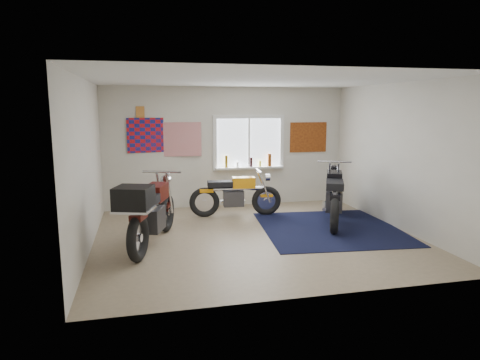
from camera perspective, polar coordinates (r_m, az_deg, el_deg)
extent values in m
plane|color=#9E896B|center=(7.61, 2.04, -7.54)|extent=(5.50, 5.50, 0.00)
plane|color=white|center=(7.28, 2.17, 13.21)|extent=(5.50, 5.50, 0.00)
plane|color=silver|center=(9.74, -1.72, 4.38)|extent=(5.50, 0.00, 5.50)
plane|color=silver|center=(4.98, 9.59, -0.89)|extent=(5.50, 0.00, 5.50)
plane|color=silver|center=(7.13, -19.79, 1.84)|extent=(0.00, 5.00, 5.00)
plane|color=silver|center=(8.46, 20.43, 2.96)|extent=(0.00, 5.00, 5.00)
cube|color=black|center=(8.25, 11.91, -6.31)|extent=(2.74, 2.83, 0.01)
cube|color=white|center=(9.83, 1.17, 5.01)|extent=(1.50, 0.02, 1.10)
cube|color=white|center=(9.78, 1.20, 8.45)|extent=(1.66, 0.06, 0.08)
cube|color=white|center=(9.88, 1.18, 1.59)|extent=(1.66, 0.06, 0.08)
cube|color=white|center=(9.65, -3.38, 4.91)|extent=(0.08, 0.06, 1.10)
cube|color=white|center=(10.04, 5.59, 5.07)|extent=(0.08, 0.06, 1.10)
cube|color=white|center=(9.81, 1.19, 5.01)|extent=(0.04, 0.06, 1.10)
cube|color=white|center=(9.82, 1.26, 1.66)|extent=(1.60, 0.16, 0.04)
cylinder|color=#8B6814|center=(9.67, -1.84, 2.49)|extent=(0.07, 0.07, 0.28)
cylinder|color=white|center=(9.73, -0.34, 2.07)|extent=(0.06, 0.06, 0.12)
cylinder|color=black|center=(9.80, 1.50, 2.41)|extent=(0.06, 0.06, 0.22)
cylinder|color=gold|center=(9.86, 2.70, 2.22)|extent=(0.05, 0.05, 0.14)
cylinder|color=brown|center=(9.91, 3.95, 2.71)|extent=(0.09, 0.09, 0.30)
plane|color=red|center=(9.52, -11.85, 5.86)|extent=(1.00, 0.07, 1.00)
plane|color=red|center=(9.54, -7.90, 5.38)|extent=(0.90, 0.09, 0.90)
cube|color=#BE7836|center=(9.50, -13.17, 8.83)|extent=(0.18, 0.02, 0.24)
cube|color=#A54C14|center=(10.27, 9.09, 5.65)|extent=(0.90, 0.03, 0.70)
torus|color=black|center=(9.03, 3.54, -2.76)|extent=(0.63, 0.18, 0.62)
torus|color=black|center=(8.88, -4.77, -2.99)|extent=(0.63, 0.18, 0.62)
cylinder|color=silver|center=(9.03, 3.54, -2.76)|extent=(0.11, 0.10, 0.10)
cylinder|color=silver|center=(8.88, -4.77, -2.99)|extent=(0.11, 0.10, 0.10)
cylinder|color=silver|center=(8.88, -0.58, -1.18)|extent=(1.18, 0.20, 0.08)
cube|color=#313033|center=(8.91, -0.88, -2.48)|extent=(0.44, 0.30, 0.32)
cylinder|color=silver|center=(9.08, -0.98, -2.86)|extent=(0.52, 0.12, 0.07)
cube|color=orange|center=(8.87, 0.49, -0.33)|extent=(0.49, 0.29, 0.22)
cube|color=black|center=(8.83, -2.69, -0.51)|extent=(0.54, 0.31, 0.11)
cube|color=orange|center=(8.83, -4.49, -1.39)|extent=(0.29, 0.18, 0.07)
cube|color=orange|center=(9.00, 3.55, -2.07)|extent=(0.27, 0.16, 0.05)
cylinder|color=silver|center=(8.88, 2.52, 1.26)|extent=(0.09, 0.58, 0.03)
cylinder|color=silver|center=(8.94, 3.69, 0.33)|extent=(0.11, 0.16, 0.15)
torus|color=black|center=(9.40, 12.27, -2.23)|extent=(0.42, 0.70, 0.70)
torus|color=black|center=(7.87, 12.46, -4.55)|extent=(0.42, 0.70, 0.70)
cylinder|color=silver|center=(9.40, 12.27, -2.23)|extent=(0.15, 0.16, 0.12)
cylinder|color=silver|center=(7.87, 12.46, -4.55)|extent=(0.15, 0.16, 0.12)
cylinder|color=silver|center=(8.56, 12.44, -1.03)|extent=(0.67, 1.33, 0.10)
cube|color=#313033|center=(8.56, 12.39, -2.71)|extent=(0.49, 0.59, 0.38)
cylinder|color=silver|center=(8.58, 11.17, -3.40)|extent=(0.32, 0.59, 0.08)
cube|color=black|center=(8.74, 12.45, 0.22)|extent=(0.49, 0.63, 0.27)
cube|color=black|center=(8.16, 12.53, -0.61)|extent=(0.54, 0.69, 0.13)
cube|color=black|center=(7.86, 12.54, -2.16)|extent=(0.30, 0.38, 0.09)
cube|color=black|center=(9.37, 12.30, -1.43)|extent=(0.27, 0.35, 0.06)
cylinder|color=silver|center=(9.07, 12.47, 2.42)|extent=(0.65, 0.32, 0.04)
cylinder|color=silver|center=(9.31, 12.41, 1.50)|extent=(0.21, 0.17, 0.18)
torus|color=black|center=(7.95, -9.82, -4.26)|extent=(0.37, 0.73, 0.72)
torus|color=black|center=(6.51, -13.44, -7.51)|extent=(0.37, 0.73, 0.72)
cylinder|color=silver|center=(7.95, -9.82, -4.26)|extent=(0.14, 0.15, 0.12)
cylinder|color=silver|center=(6.51, -13.44, -7.51)|extent=(0.14, 0.15, 0.12)
cylinder|color=silver|center=(7.14, -11.53, -3.15)|extent=(0.54, 1.36, 0.10)
cube|color=#313033|center=(7.15, -11.60, -5.15)|extent=(0.45, 0.57, 0.38)
cylinder|color=silver|center=(7.23, -12.92, -5.94)|extent=(0.27, 0.60, 0.08)
cube|color=#430F0A|center=(7.30, -11.12, -1.61)|extent=(0.45, 0.62, 0.27)
cube|color=black|center=(6.75, -12.53, -2.77)|extent=(0.49, 0.68, 0.13)
cube|color=#430F0A|center=(6.48, -13.39, -4.74)|extent=(0.27, 0.37, 0.09)
cube|color=#430F0A|center=(7.92, -9.84, -3.32)|extent=(0.25, 0.34, 0.06)
cylinder|color=silver|center=(7.61, -10.38, 1.08)|extent=(0.67, 0.26, 0.04)
cylinder|color=silver|center=(7.85, -9.90, 0.04)|extent=(0.20, 0.16, 0.18)
cube|color=black|center=(6.26, -13.99, -2.35)|extent=(0.62, 0.60, 0.33)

